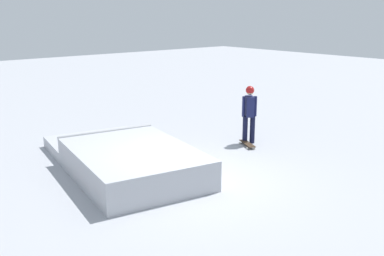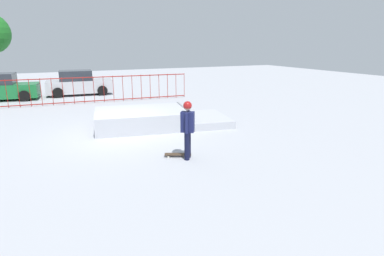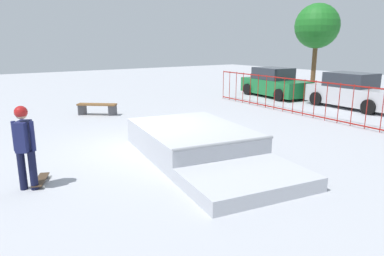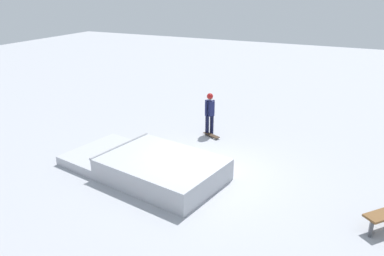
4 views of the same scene
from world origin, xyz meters
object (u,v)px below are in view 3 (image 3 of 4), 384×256
Objects in this scene: skater at (24,142)px; skateboard at (41,180)px; park_bench at (97,107)px; distant_tree at (317,26)px; skate_ramp at (200,145)px; parked_car_green at (274,84)px; parked_car_silver at (352,92)px.

skateboard is (-0.20, 0.26, -0.93)m from skater.
distant_tree is (-0.00, 14.30, 3.58)m from park_bench.
parked_car_green is (-6.27, 9.81, 0.41)m from skate_ramp.
skateboard is 0.19× the size of parked_car_silver.
skate_ramp reaches higher than skateboard.
parked_car_green is at bearing 86.58° from park_bench.
park_bench reaches higher than skateboard.
skateboard is at bearing 162.63° from skater.
skateboard is 0.55× the size of park_bench.
skate_ramp is 3.92× the size of park_bench.
parked_car_silver is at bearing 120.06° from skateboard.
skater reaches higher than skate_ramp.
parked_car_silver reaches higher than skate_ramp.
parked_car_silver is (-1.50, 14.16, -0.28)m from skater.
skateboard is at bearing -59.55° from parked_car_green.
skater reaches higher than parked_car_silver.
distant_tree is (-5.09, 4.03, 3.21)m from parked_car_silver.
park_bench is 14.74m from distant_tree.
park_bench is at bearing -168.20° from skate_ramp.
parked_car_green is at bearing 148.39° from skater.
skater is at bearing -79.90° from parked_car_silver.
skater is 19.57m from distant_tree.
parked_car_silver is at bearing 10.67° from parked_car_green.
parked_car_green is at bearing -172.75° from parked_car_silver.
skate_ramp is 16.09m from distant_tree.
park_bench is (-6.87, -0.21, 0.04)m from skate_ramp.
distant_tree reaches higher than park_bench.
park_bench is 0.34× the size of parked_car_green.
skate_ramp is at bearing -75.89° from parked_car_silver.
parked_car_silver is (-1.30, 13.90, 0.65)m from skateboard.
parked_car_silver reaches higher than park_bench.
park_bench is at bearing 175.14° from skateboard.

